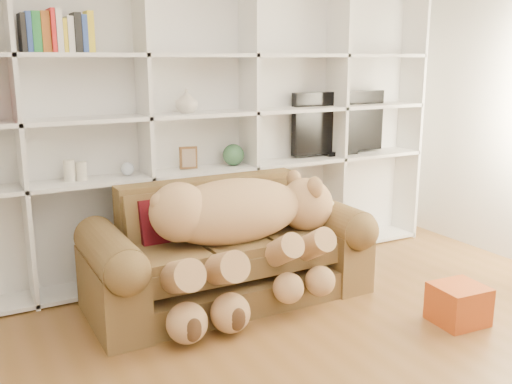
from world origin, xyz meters
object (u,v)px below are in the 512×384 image
teddy_bear (240,226)px  tv (339,124)px  sofa (228,256)px  gift_box (458,304)px

teddy_bear → tv: (1.42, 0.81, 0.55)m
sofa → teddy_bear: teddy_bear is taller
gift_box → sofa: bearing=136.7°
sofa → gift_box: sofa is taller
sofa → gift_box: 1.62m
sofa → gift_box: (1.17, -1.11, -0.19)m
sofa → gift_box: bearing=-43.3°
sofa → gift_box: size_ratio=6.18×
teddy_bear → tv: tv is taller
teddy_bear → tv: size_ratio=1.61×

